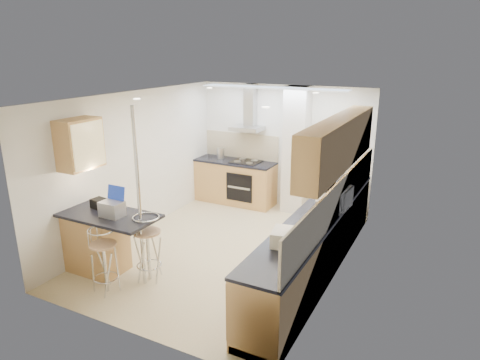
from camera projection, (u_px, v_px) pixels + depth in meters
The scene contains 16 objects.
ground at pixel (227, 250), 7.05m from camera, with size 4.80×4.80×0.00m, color #CDB788.
room_shell at pixel (256, 156), 6.77m from camera, with size 3.64×4.84×2.51m.
right_counter at pixel (317, 242), 6.26m from camera, with size 0.63×4.40×0.92m.
back_counter at pixel (235, 182), 9.11m from camera, with size 1.70×0.63×0.92m.
peninsula at pixel (110, 244), 6.16m from camera, with size 1.47×0.72×0.94m.
microwave at pixel (335, 199), 6.24m from camera, with size 0.57×0.38×0.31m, color white.
laptop at pixel (112, 209), 5.92m from camera, with size 0.31×0.23×0.21m, color #9C9EA4.
bag at pixel (100, 203), 6.24m from camera, with size 0.25×0.18×0.13m, color black.
bar_stool_near at pixel (104, 260), 5.71m from camera, with size 0.38×0.38×0.92m, color tan, non-canonical shape.
bar_stool_end at pixel (148, 248), 6.01m from camera, with size 0.40×0.40×0.97m, color tan, non-canonical shape.
jar_a at pixel (348, 184), 7.14m from camera, with size 0.12×0.12×0.18m, color silver.
jar_b at pixel (326, 197), 6.55m from camera, with size 0.11×0.11×0.15m, color silver.
jar_c at pixel (320, 219), 5.63m from camera, with size 0.14×0.14×0.22m, color #BFB799.
jar_d at pixel (298, 245), 4.96m from camera, with size 0.10×0.10×0.14m, color white.
bread_bin at pixel (284, 237), 5.11m from camera, with size 0.28×0.35×0.19m, color silver.
kettle at pixel (221, 153), 9.16m from camera, with size 0.16×0.16×0.23m, color #B1B4B6.
Camera 1 is at (3.10, -5.60, 3.17)m, focal length 32.00 mm.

